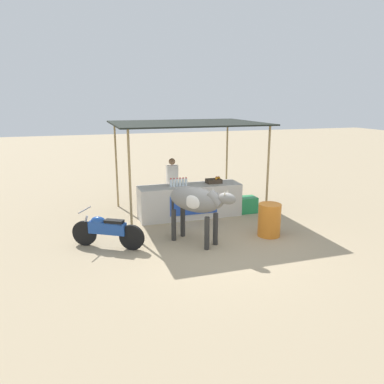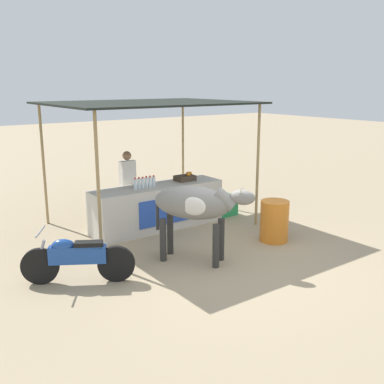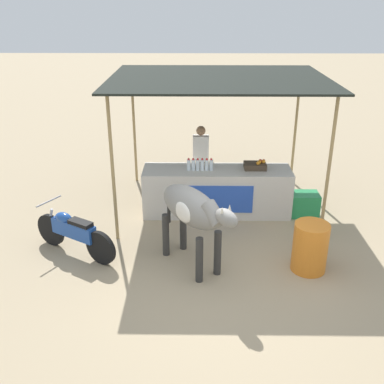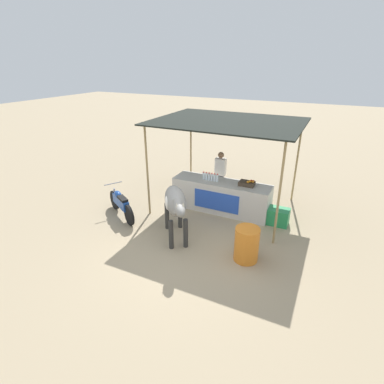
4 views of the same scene
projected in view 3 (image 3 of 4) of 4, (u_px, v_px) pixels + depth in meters
name	position (u px, v px, depth m)	size (l,w,h in m)	color
ground_plane	(221.00, 271.00, 7.43)	(60.00, 60.00, 0.00)	tan
stall_counter	(217.00, 191.00, 9.25)	(3.00, 0.82, 0.96)	beige
stall_awning	(219.00, 83.00, 8.66)	(4.20, 3.20, 2.74)	black
water_bottle_row	(200.00, 165.00, 8.97)	(0.52, 0.07, 0.25)	silver
fruit_crate	(256.00, 165.00, 9.07)	(0.44, 0.32, 0.18)	#3F3326
vendor_behind_counter	(201.00, 162.00, 9.79)	(0.34, 0.22, 1.65)	#383842
cooler_box	(303.00, 204.00, 9.24)	(0.60, 0.44, 0.48)	#268C4C
water_barrel	(310.00, 247.00, 7.32)	(0.57, 0.57, 0.84)	orange
cow	(193.00, 210.00, 7.17)	(1.37, 1.68, 1.44)	gray
motorcycle_parked	(73.00, 232.00, 7.78)	(1.58, 1.03, 0.90)	black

